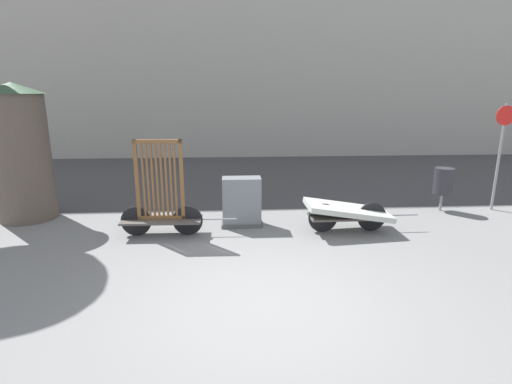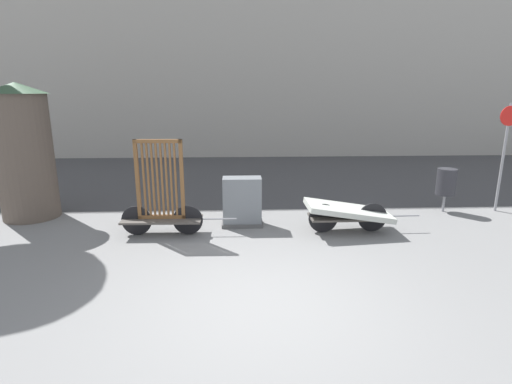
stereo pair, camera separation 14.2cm
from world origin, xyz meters
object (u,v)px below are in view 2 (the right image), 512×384
at_px(sign_post, 505,146).
at_px(utility_cabinet, 242,204).
at_px(trash_bin, 446,182).
at_px(bike_cart_with_mattress, 348,212).
at_px(advertising_column, 24,151).
at_px(bike_cart_with_bedframe, 162,203).

bearing_deg(sign_post, utility_cabinet, -172.63).
bearing_deg(utility_cabinet, trash_bin, 9.38).
distance_m(bike_cart_with_mattress, advertising_column, 7.15).
relative_size(utility_cabinet, advertising_column, 0.35).
bearing_deg(trash_bin, bike_cart_with_bedframe, -168.51).
bearing_deg(advertising_column, trash_bin, -0.00).
bearing_deg(advertising_column, bike_cart_with_bedframe, -22.16).
xyz_separation_m(bike_cart_with_mattress, advertising_column, (-6.94, 1.30, 1.11)).
relative_size(trash_bin, advertising_column, 0.35).
bearing_deg(sign_post, trash_bin, 179.72).
distance_m(utility_cabinet, advertising_column, 4.97).
height_order(bike_cart_with_bedframe, advertising_column, advertising_column).
bearing_deg(sign_post, bike_cart_with_mattress, -161.84).
xyz_separation_m(sign_post, advertising_column, (-10.89, 0.01, -0.05)).
height_order(sign_post, advertising_column, advertising_column).
relative_size(bike_cart_with_bedframe, sign_post, 0.90).
bearing_deg(utility_cabinet, advertising_column, 170.58).
bearing_deg(utility_cabinet, bike_cart_with_mattress, -13.30).
bearing_deg(bike_cart_with_mattress, utility_cabinet, 166.03).
relative_size(sign_post, advertising_column, 0.85).
bearing_deg(bike_cart_with_bedframe, bike_cart_with_mattress, 0.93).
distance_m(bike_cart_with_bedframe, trash_bin, 6.54).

